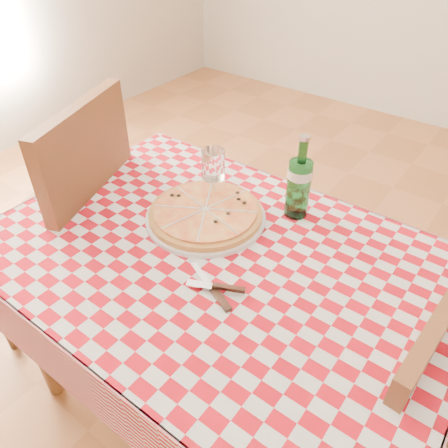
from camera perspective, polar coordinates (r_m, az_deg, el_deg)
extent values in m
plane|color=#9D5C32|center=(1.81, -0.69, -22.18)|extent=(6.00, 6.00, 0.00)
cube|color=brown|center=(1.23, -0.94, -4.96)|extent=(1.20, 0.80, 0.04)
cylinder|color=brown|center=(1.68, -23.67, -12.74)|extent=(0.06, 0.06, 0.71)
cylinder|color=brown|center=(1.94, -7.31, -1.05)|extent=(0.06, 0.06, 0.71)
cylinder|color=brown|center=(1.60, 23.55, -15.75)|extent=(0.06, 0.06, 0.71)
cube|color=#AD0A17|center=(1.21, -0.95, -4.13)|extent=(1.30, 0.90, 0.01)
cylinder|color=brown|center=(1.64, 21.82, -23.06)|extent=(0.03, 0.03, 0.39)
cube|color=brown|center=(1.19, 23.35, -18.08)|extent=(0.06, 0.38, 0.42)
cube|color=brown|center=(1.79, -21.11, -1.28)|extent=(0.61, 0.61, 0.05)
cylinder|color=brown|center=(1.99, -11.42, -4.76)|extent=(0.04, 0.04, 0.49)
cylinder|color=brown|center=(2.18, -21.03, -2.47)|extent=(0.04, 0.04, 0.49)
cylinder|color=brown|center=(1.76, -17.27, -13.30)|extent=(0.04, 0.04, 0.49)
cube|color=brown|center=(1.52, -16.87, 5.47)|extent=(0.21, 0.46, 0.52)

